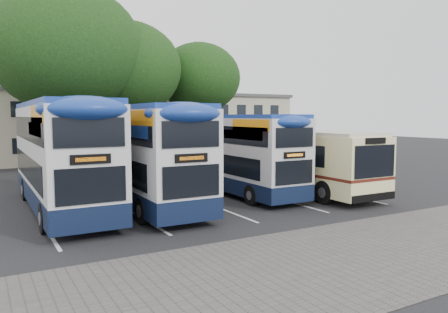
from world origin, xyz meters
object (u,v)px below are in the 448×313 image
bus_dd_mid (140,151)px  bus_dd_left (61,151)px  tree_right (199,78)px  bus_single (294,156)px  tree_left (67,50)px  lamp_post (221,103)px  tree_mid (126,69)px  bus_dd_right (235,150)px

bus_dd_mid → bus_dd_left: bearing=170.2°
tree_right → bus_dd_mid: (-9.59, -13.52, -4.62)m
bus_dd_mid → bus_single: bearing=-1.5°
tree_left → tree_right: bearing=9.3°
lamp_post → bus_dd_mid: bearing=-129.6°
tree_right → bus_dd_left: 18.81m
tree_left → bus_single: size_ratio=1.16×
tree_mid → bus_dd_mid: bearing=-104.4°
lamp_post → tree_mid: (-9.23, -2.50, 2.28)m
lamp_post → bus_dd_mid: 19.68m
bus_dd_right → tree_left: bearing=119.1°
lamp_post → tree_mid: 9.83m
bus_dd_left → bus_dd_mid: (3.26, -0.57, -0.08)m
bus_dd_right → bus_single: size_ratio=0.90×
lamp_post → tree_right: bearing=-152.0°
tree_mid → bus_dd_left: size_ratio=0.98×
bus_dd_left → bus_single: size_ratio=1.01×
tree_mid → bus_single: bearing=-67.5°
lamp_post → tree_mid: size_ratio=0.84×
tree_left → bus_dd_right: 14.13m
tree_mid → bus_dd_left: bearing=-118.4°
tree_mid → bus_dd_right: 13.11m
tree_left → bus_dd_mid: size_ratio=1.18×
lamp_post → bus_single: size_ratio=0.84×
lamp_post → bus_dd_right: lamp_post is taller
tree_right → bus_dd_mid: tree_right is taller
tree_mid → bus_single: (5.28, -12.74, -5.54)m
bus_dd_mid → bus_single: size_ratio=0.98×
bus_dd_mid → lamp_post: bearing=50.4°
bus_single → tree_mid: bearing=112.5°
lamp_post → bus_dd_mid: size_ratio=0.85×
tree_left → tree_mid: tree_left is taller
bus_dd_mid → bus_dd_right: bus_dd_mid is taller
bus_dd_left → tree_right: bearing=45.2°
tree_right → bus_single: (-1.11, -13.73, -5.23)m
tree_left → tree_mid: (4.12, 0.73, -0.93)m
tree_mid → bus_dd_mid: 13.83m
tree_right → bus_dd_right: tree_right is taller
bus_dd_mid → tree_left: bearing=94.5°
tree_right → lamp_post: bearing=28.0°
bus_dd_right → tree_mid: bearing=100.0°
lamp_post → bus_dd_left: size_ratio=0.83×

